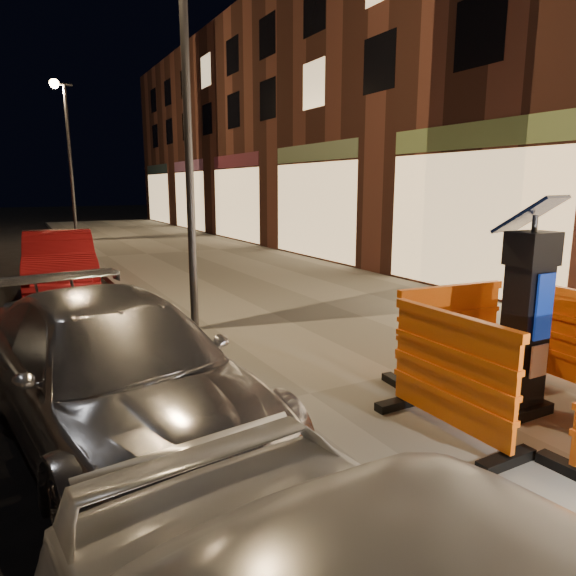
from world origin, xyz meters
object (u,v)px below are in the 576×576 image
barrier_back (449,333)px  barrier_kerbside (451,375)px  parking_kiosk (526,314)px  car_silver (120,437)px  car_red (62,291)px

barrier_back → barrier_kerbside: size_ratio=1.00×
parking_kiosk → barrier_back: size_ratio=1.40×
car_silver → car_red: size_ratio=1.12×
parking_kiosk → car_red: (-3.31, 9.34, -1.14)m
barrier_kerbside → car_red: barrier_kerbside is taller
barrier_back → car_red: 9.05m
parking_kiosk → barrier_back: (0.00, 0.95, -0.44)m
car_silver → car_red: 7.71m
parking_kiosk → barrier_kerbside: 1.05m
parking_kiosk → barrier_back: parking_kiosk is taller
barrier_back → barrier_kerbside: (-0.95, -0.95, 0.00)m
parking_kiosk → barrier_kerbside: parking_kiosk is taller
barrier_back → barrier_kerbside: bearing=-130.4°
car_silver → car_red: (0.19, 7.71, 0.00)m
barrier_kerbside → car_red: 9.66m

